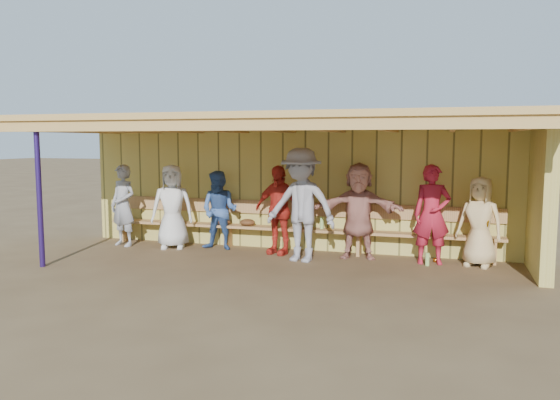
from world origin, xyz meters
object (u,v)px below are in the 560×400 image
Objects in this scene: player_e at (301,205)px; player_c at (219,210)px; player_b at (172,206)px; player_h at (480,222)px; bench at (292,223)px; player_a at (123,205)px; player_f at (358,211)px; player_g at (432,215)px; player_d at (278,210)px.

player_c is at bearing 174.12° from player_e.
player_h is at bearing -18.05° from player_b.
player_h reaches higher than bench.
player_h is at bearing -5.87° from bench.
player_e is at bearing -27.08° from player_b.
player_b is at bearing 18.84° from player_a.
player_f is at bearing -161.38° from player_h.
player_g is at bearing 16.34° from player_a.
player_d is 1.09× the size of player_h.
player_f is at bearing 17.59° from player_a.
player_e is (2.69, -0.37, 0.17)m from player_b.
player_a is at bearing -171.08° from bench.
bench is at bearing 161.13° from player_f.
player_d is at bearing -16.74° from player_b.
player_a reaches higher than player_c.
player_e reaches higher than player_d.
player_c is (0.93, 0.15, -0.06)m from player_b.
player_d reaches higher than bench.
player_b is at bearing 176.55° from player_f.
bench is (1.36, 0.31, -0.23)m from player_c.
bench is at bearing 80.28° from player_d.
player_g is at bearing 14.12° from player_d.
player_f is 1.39m from bench.
player_f is (2.67, 0.00, 0.10)m from player_c.
player_f is 2.02m from player_h.
player_c is 0.89× the size of player_f.
player_e reaches higher than player_f.
player_d reaches higher than player_c.
player_f is at bearing -13.10° from bench.
bench is (-2.57, 0.37, -0.32)m from player_g.
player_h is 0.20× the size of bench.
player_c is 1.85m from player_e.
player_d is (1.19, -0.06, 0.06)m from player_c.
player_d is 2.73m from player_g.
player_f reaches higher than player_g.
bench is at bearing 126.56° from player_e.
player_g is (4.85, 0.08, 0.03)m from player_b.
player_c is 1.01× the size of player_h.
player_e is 2.98m from player_h.
player_a is at bearing -158.77° from player_h.
player_f is (4.65, 0.22, 0.04)m from player_a.
player_b reaches higher than player_a.
player_h is at bearing 19.95° from player_e.
player_f is 1.13× the size of player_h.
player_g reaches higher than player_b.
player_g is at bearing 22.36° from player_e.
player_e is (0.56, -0.46, 0.16)m from player_d.
player_b is 0.94m from player_c.
player_g reaches higher than bench.
player_c is at bearing -167.31° from bench.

